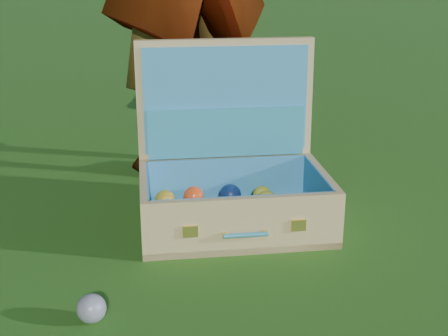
# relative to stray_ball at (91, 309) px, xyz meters

# --- Properties ---
(ground) EXTENTS (60.00, 60.00, 0.00)m
(ground) POSITION_rel_stray_ball_xyz_m (0.36, 0.16, -0.03)
(ground) COLOR #215114
(ground) RESTS_ON ground
(stray_ball) EXTENTS (0.07, 0.07, 0.07)m
(stray_ball) POSITION_rel_stray_ball_xyz_m (0.00, 0.00, 0.00)
(stray_ball) COLOR teal
(stray_ball) RESTS_ON ground
(suitcase) EXTENTS (0.67, 0.57, 0.55)m
(suitcase) POSITION_rel_stray_ball_xyz_m (0.54, 0.39, 0.12)
(suitcase) COLOR tan
(suitcase) RESTS_ON ground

